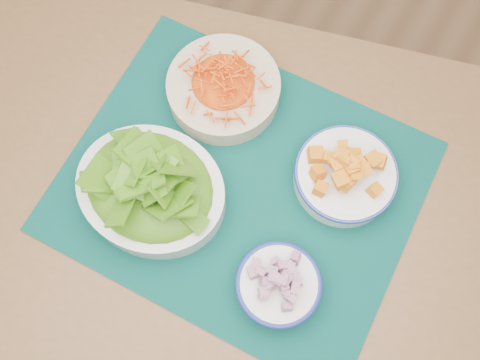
# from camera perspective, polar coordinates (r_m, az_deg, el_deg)

# --- Properties ---
(table) EXTENTS (1.40, 1.12, 0.75)m
(table) POSITION_cam_1_polar(r_m,az_deg,el_deg) (1.04, -2.33, -4.50)
(table) COLOR brown
(table) RESTS_ON ground
(placemat) EXTENTS (0.64, 0.53, 0.00)m
(placemat) POSITION_cam_1_polar(r_m,az_deg,el_deg) (0.96, 0.00, -0.62)
(placemat) COLOR #022B27
(placemat) RESTS_ON table
(carrot_bowl) EXTENTS (0.25, 0.25, 0.08)m
(carrot_bowl) POSITION_cam_1_polar(r_m,az_deg,el_deg) (0.99, -1.78, 10.03)
(carrot_bowl) COLOR beige
(carrot_bowl) RESTS_ON placemat
(squash_bowl) EXTENTS (0.22, 0.22, 0.08)m
(squash_bowl) POSITION_cam_1_polar(r_m,az_deg,el_deg) (0.94, 11.27, 0.71)
(squash_bowl) COLOR white
(squash_bowl) RESTS_ON placemat
(lettuce_bowl) EXTENTS (0.28, 0.24, 0.12)m
(lettuce_bowl) POSITION_cam_1_polar(r_m,az_deg,el_deg) (0.91, -9.59, -0.70)
(lettuce_bowl) COLOR silver
(lettuce_bowl) RESTS_ON placemat
(onion_bowl) EXTENTS (0.16, 0.16, 0.07)m
(onion_bowl) POSITION_cam_1_polar(r_m,az_deg,el_deg) (0.88, 4.12, -11.08)
(onion_bowl) COLOR white
(onion_bowl) RESTS_ON placemat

